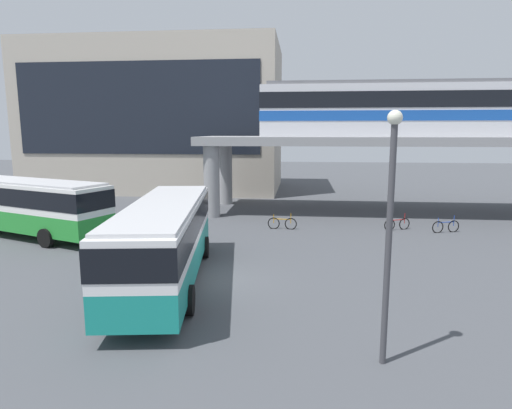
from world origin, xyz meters
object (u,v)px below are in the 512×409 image
object	(u,v)px
train	(427,108)
bicycle_blue	(446,227)
station_building	(160,118)
bicycle_red	(397,224)
bus_secondary	(26,202)
bicycle_orange	(282,223)
bus_main	(165,234)

from	to	relation	value
train	bicycle_blue	world-z (taller)	train
train	station_building	bearing A→B (deg)	152.41
bicycle_red	train	bearing A→B (deg)	63.58
train	bus_secondary	size ratio (longest dim) A/B	2.09
train	bicycle_red	size ratio (longest dim) A/B	14.10
bus_secondary	bicycle_red	distance (m)	21.71
bicycle_blue	bicycle_orange	distance (m)	9.68
station_building	bus_secondary	bearing A→B (deg)	-92.18
bus_main	bicycle_blue	size ratio (longest dim) A/B	6.56
station_building	bus_main	xyz separation A→B (m)	(9.42, -28.67, -5.25)
bus_secondary	bicycle_orange	world-z (taller)	bus_secondary
train	bicycle_red	xyz separation A→B (m)	(-2.90, -5.84, -7.16)
station_building	bicycle_blue	bearing A→B (deg)	-38.47
station_building	train	distance (m)	26.39
train	bicycle_red	bearing A→B (deg)	-116.42
bus_secondary	bicycle_blue	distance (m)	24.33
station_building	bus_secondary	world-z (taller)	station_building
station_building	bicycle_orange	xyz separation A→B (m)	(13.54, -18.52, -6.88)
station_building	train	size ratio (longest dim) A/B	1.05
station_building	bus_secondary	distance (m)	22.45
bus_main	bicycle_red	size ratio (longest dim) A/B	6.77
station_building	bicycle_red	world-z (taller)	station_building
station_building	bicycle_orange	size ratio (longest dim) A/B	13.73
station_building	bus_secondary	xyz separation A→B (m)	(-0.83, -21.82, -5.25)
bus_main	bus_secondary	size ratio (longest dim) A/B	1.01
bicycle_orange	bicycle_red	bearing A→B (deg)	3.83
bicycle_orange	bus_secondary	bearing A→B (deg)	-167.10
bicycle_red	station_building	bearing A→B (deg)	138.60
bus_main	bicycle_orange	xyz separation A→B (m)	(4.12, 10.15, -1.63)
bicycle_red	bus_secondary	bearing A→B (deg)	-170.01
station_building	bicycle_orange	distance (m)	23.95
train	bicycle_blue	bearing A→B (deg)	-91.59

